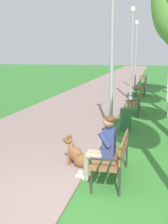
% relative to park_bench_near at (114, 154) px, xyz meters
% --- Properties ---
extents(ground_plane, '(120.00, 120.00, 0.00)m').
position_rel_park_bench_near_xyz_m(ground_plane, '(-0.45, -1.12, -0.51)').
color(ground_plane, '#33752D').
extents(paved_path, '(4.09, 60.00, 0.04)m').
position_rel_park_bench_near_xyz_m(paved_path, '(-2.63, 22.88, -0.49)').
color(paved_path, gray).
rests_on(paved_path, ground).
extents(park_bench_near, '(0.55, 1.50, 0.85)m').
position_rel_park_bench_near_xyz_m(park_bench_near, '(0.00, 0.00, 0.00)').
color(park_bench_near, brown).
rests_on(park_bench_near, ground).
extents(park_bench_mid, '(0.55, 1.50, 0.85)m').
position_rel_park_bench_near_xyz_m(park_bench_mid, '(-0.04, 6.67, 0.00)').
color(park_bench_mid, brown).
rests_on(park_bench_mid, ground).
extents(park_bench_far, '(0.55, 1.50, 0.85)m').
position_rel_park_bench_near_xyz_m(park_bench_far, '(-0.01, 12.42, 0.00)').
color(park_bench_far, brown).
rests_on(park_bench_far, ground).
extents(park_bench_furthest, '(0.55, 1.50, 0.85)m').
position_rel_park_bench_near_xyz_m(park_bench_furthest, '(-0.08, 19.09, 0.00)').
color(park_bench_furthest, brown).
rests_on(park_bench_furthest, ground).
extents(person_seated_on_near_bench, '(0.74, 0.49, 1.25)m').
position_rel_park_bench_near_xyz_m(person_seated_on_near_bench, '(-0.21, -0.01, 0.17)').
color(person_seated_on_near_bench, gray).
rests_on(person_seated_on_near_bench, ground).
extents(dog_brown, '(0.81, 0.41, 0.71)m').
position_rel_park_bench_near_xyz_m(dog_brown, '(-0.83, 0.45, -0.25)').
color(dog_brown, brown).
rests_on(dog_brown, ground).
extents(lamp_post_near, '(0.24, 0.24, 4.67)m').
position_rel_park_bench_near_xyz_m(lamp_post_near, '(-0.52, 3.31, 1.90)').
color(lamp_post_near, gray).
rests_on(lamp_post_near, ground).
extents(lamp_post_mid, '(0.24, 0.24, 4.63)m').
position_rel_park_bench_near_xyz_m(lamp_post_mid, '(-0.45, 10.06, 1.88)').
color(lamp_post_mid, gray).
rests_on(lamp_post_mid, ground).
extents(lamp_post_far, '(0.24, 0.24, 4.51)m').
position_rel_park_bench_near_xyz_m(lamp_post_far, '(-0.55, 15.36, 1.82)').
color(lamp_post_far, gray).
rests_on(lamp_post_far, ground).
extents(litter_bin, '(0.36, 0.36, 0.70)m').
position_rel_park_bench_near_xyz_m(litter_bin, '(-0.13, 3.88, -0.16)').
color(litter_bin, '#2D6638').
rests_on(litter_bin, ground).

